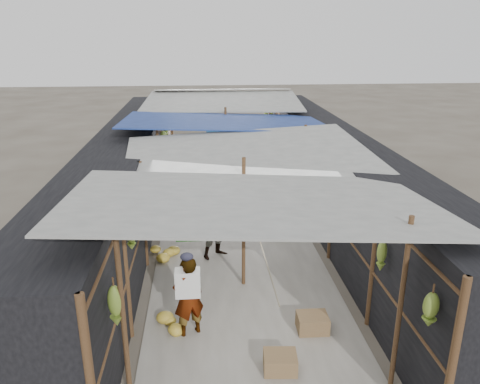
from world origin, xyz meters
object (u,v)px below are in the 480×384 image
object	(u,v)px
crate_near	(280,363)
vendor_seated	(270,213)
shopper_blue	(218,225)
vendor_elderly	(188,297)
black_basin	(263,174)

from	to	relation	value
crate_near	vendor_seated	distance (m)	5.28
shopper_blue	vendor_seated	xyz separation A→B (m)	(1.34, 1.42, -0.30)
crate_near	vendor_elderly	world-z (taller)	vendor_elderly
vendor_seated	shopper_blue	bearing A→B (deg)	-63.81
crate_near	black_basin	size ratio (longest dim) A/B	0.79
black_basin	shopper_blue	xyz separation A→B (m)	(-1.77, -5.94, 0.65)
vendor_seated	crate_near	bearing A→B (deg)	-27.01
crate_near	vendor_elderly	bearing A→B (deg)	147.44
crate_near	vendor_elderly	xyz separation A→B (m)	(-1.34, 1.02, 0.56)
crate_near	vendor_elderly	size ratio (longest dim) A/B	0.34
shopper_blue	vendor_seated	bearing A→B (deg)	14.62
black_basin	vendor_elderly	bearing A→B (deg)	-105.19
crate_near	shopper_blue	bearing A→B (deg)	105.66
vendor_elderly	vendor_seated	size ratio (longest dim) A/B	1.57
vendor_elderly	shopper_blue	size ratio (longest dim) A/B	0.95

